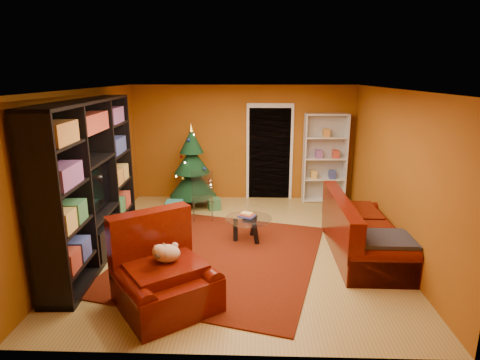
{
  "coord_description": "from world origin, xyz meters",
  "views": [
    {
      "loc": [
        0.22,
        -6.3,
        2.83
      ],
      "look_at": [
        0.0,
        0.4,
        1.05
      ],
      "focal_mm": 30.0,
      "sensor_mm": 36.0,
      "label": 1
    }
  ],
  "objects_px": {
    "white_bookshelf": "(325,158)",
    "armchair": "(166,273)",
    "coffee_table": "(248,229)",
    "media_unit": "(90,182)",
    "gift_box_teal": "(174,209)",
    "gift_box_green": "(214,204)",
    "rug": "(220,257)",
    "acrylic_chair": "(203,199)",
    "sofa": "(365,226)",
    "dog": "(167,253)",
    "christmas_tree": "(192,166)",
    "gift_box_red": "(200,195)"
  },
  "relations": [
    {
      "from": "white_bookshelf",
      "to": "gift_box_red",
      "type": "bearing_deg",
      "value": 178.09
    },
    {
      "from": "gift_box_teal",
      "to": "armchair",
      "type": "relative_size",
      "value": 0.28
    },
    {
      "from": "gift_box_red",
      "to": "sofa",
      "type": "xyz_separation_m",
      "value": [
        3.03,
        -2.82,
        0.37
      ]
    },
    {
      "from": "media_unit",
      "to": "gift_box_green",
      "type": "bearing_deg",
      "value": 51.51
    },
    {
      "from": "rug",
      "to": "gift_box_red",
      "type": "height_order",
      "value": "gift_box_red"
    },
    {
      "from": "armchair",
      "to": "coffee_table",
      "type": "relative_size",
      "value": 1.46
    },
    {
      "from": "gift_box_green",
      "to": "acrylic_chair",
      "type": "bearing_deg",
      "value": -104.27
    },
    {
      "from": "rug",
      "to": "media_unit",
      "type": "height_order",
      "value": "media_unit"
    },
    {
      "from": "sofa",
      "to": "rug",
      "type": "bearing_deg",
      "value": 95.78
    },
    {
      "from": "sofa",
      "to": "dog",
      "type": "bearing_deg",
      "value": 119.12
    },
    {
      "from": "gift_box_teal",
      "to": "armchair",
      "type": "height_order",
      "value": "armchair"
    },
    {
      "from": "media_unit",
      "to": "sofa",
      "type": "bearing_deg",
      "value": -0.12
    },
    {
      "from": "rug",
      "to": "acrylic_chair",
      "type": "height_order",
      "value": "acrylic_chair"
    },
    {
      "from": "dog",
      "to": "gift_box_teal",
      "type": "bearing_deg",
      "value": 63.22
    },
    {
      "from": "gift_box_teal",
      "to": "gift_box_green",
      "type": "relative_size",
      "value": 1.33
    },
    {
      "from": "white_bookshelf",
      "to": "dog",
      "type": "xyz_separation_m",
      "value": [
        -2.67,
        -4.37,
        -0.3
      ]
    },
    {
      "from": "christmas_tree",
      "to": "sofa",
      "type": "distance_m",
      "value": 3.96
    },
    {
      "from": "sofa",
      "to": "coffee_table",
      "type": "bearing_deg",
      "value": 76.52
    },
    {
      "from": "gift_box_red",
      "to": "armchair",
      "type": "height_order",
      "value": "armchair"
    },
    {
      "from": "dog",
      "to": "acrylic_chair",
      "type": "relative_size",
      "value": 0.46
    },
    {
      "from": "media_unit",
      "to": "gift_box_red",
      "type": "bearing_deg",
      "value": 64.5
    },
    {
      "from": "media_unit",
      "to": "acrylic_chair",
      "type": "relative_size",
      "value": 3.72
    },
    {
      "from": "gift_box_green",
      "to": "sofa",
      "type": "bearing_deg",
      "value": -38.9
    },
    {
      "from": "rug",
      "to": "white_bookshelf",
      "type": "height_order",
      "value": "white_bookshelf"
    },
    {
      "from": "rug",
      "to": "gift_box_green",
      "type": "bearing_deg",
      "value": 97.79
    },
    {
      "from": "gift_box_green",
      "to": "coffee_table",
      "type": "bearing_deg",
      "value": -65.32
    },
    {
      "from": "gift_box_teal",
      "to": "sofa",
      "type": "xyz_separation_m",
      "value": [
        3.39,
        -1.64,
        0.31
      ]
    },
    {
      "from": "gift_box_teal",
      "to": "white_bookshelf",
      "type": "relative_size",
      "value": 0.16
    },
    {
      "from": "white_bookshelf",
      "to": "armchair",
      "type": "xyz_separation_m",
      "value": [
        -2.68,
        -4.44,
        -0.53
      ]
    },
    {
      "from": "white_bookshelf",
      "to": "dog",
      "type": "distance_m",
      "value": 5.13
    },
    {
      "from": "christmas_tree",
      "to": "armchair",
      "type": "relative_size",
      "value": 1.53
    },
    {
      "from": "rug",
      "to": "coffee_table",
      "type": "xyz_separation_m",
      "value": [
        0.44,
        0.68,
        0.2
      ]
    },
    {
      "from": "gift_box_green",
      "to": "coffee_table",
      "type": "height_order",
      "value": "coffee_table"
    },
    {
      "from": "christmas_tree",
      "to": "armchair",
      "type": "height_order",
      "value": "christmas_tree"
    },
    {
      "from": "christmas_tree",
      "to": "white_bookshelf",
      "type": "relative_size",
      "value": 0.89
    },
    {
      "from": "rug",
      "to": "acrylic_chair",
      "type": "xyz_separation_m",
      "value": [
        -0.48,
        1.7,
        0.42
      ]
    },
    {
      "from": "gift_box_teal",
      "to": "white_bookshelf",
      "type": "bearing_deg",
      "value": 20.28
    },
    {
      "from": "gift_box_green",
      "to": "armchair",
      "type": "xyz_separation_m",
      "value": [
        -0.24,
        -3.73,
        0.34
      ]
    },
    {
      "from": "christmas_tree",
      "to": "acrylic_chair",
      "type": "height_order",
      "value": "christmas_tree"
    },
    {
      "from": "gift_box_red",
      "to": "armchair",
      "type": "relative_size",
      "value": 0.17
    },
    {
      "from": "media_unit",
      "to": "armchair",
      "type": "height_order",
      "value": "media_unit"
    },
    {
      "from": "gift_box_green",
      "to": "coffee_table",
      "type": "relative_size",
      "value": 0.3
    },
    {
      "from": "coffee_table",
      "to": "acrylic_chair",
      "type": "relative_size",
      "value": 0.95
    },
    {
      "from": "sofa",
      "to": "media_unit",
      "type": "bearing_deg",
      "value": 93.24
    },
    {
      "from": "rug",
      "to": "dog",
      "type": "bearing_deg",
      "value": -112.1
    },
    {
      "from": "gift_box_red",
      "to": "christmas_tree",
      "type": "bearing_deg",
      "value": -102.43
    },
    {
      "from": "gift_box_red",
      "to": "dog",
      "type": "height_order",
      "value": "dog"
    },
    {
      "from": "gift_box_teal",
      "to": "acrylic_chair",
      "type": "distance_m",
      "value": 0.68
    },
    {
      "from": "coffee_table",
      "to": "acrylic_chair",
      "type": "distance_m",
      "value": 1.39
    },
    {
      "from": "gift_box_teal",
      "to": "coffee_table",
      "type": "relative_size",
      "value": 0.41
    }
  ]
}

